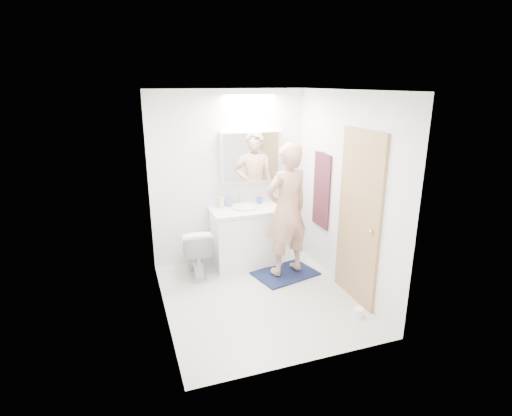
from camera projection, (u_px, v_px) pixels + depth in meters
name	position (u px, v px, depth m)	size (l,w,h in m)	color
floor	(259.00, 297.00, 4.83)	(2.50, 2.50, 0.00)	silver
ceiling	(259.00, 90.00, 4.11)	(2.50, 2.50, 0.00)	white
wall_back	(229.00, 178.00, 5.60)	(2.50, 2.50, 0.00)	white
wall_front	(309.00, 242.00, 3.34)	(2.50, 2.50, 0.00)	white
wall_left	(159.00, 212.00, 4.13)	(2.50, 2.50, 0.00)	white
wall_right	(345.00, 193.00, 4.81)	(2.50, 2.50, 0.00)	white
vanity_cabinet	(245.00, 238.00, 5.63)	(0.90, 0.55, 0.78)	white
countertop	(245.00, 210.00, 5.50)	(0.95, 0.58, 0.04)	silver
sink_basin	(244.00, 207.00, 5.52)	(0.36, 0.36, 0.03)	silver
faucet	(240.00, 199.00, 5.67)	(0.02, 0.02, 0.16)	#BABABF
medicine_cabinet	(251.00, 156.00, 5.53)	(0.88, 0.14, 0.70)	white
mirror_panel	(253.00, 157.00, 5.46)	(0.84, 0.01, 0.66)	silver
toilet	(196.00, 251.00, 5.31)	(0.38, 0.66, 0.68)	white
bath_rug	(285.00, 274.00, 5.40)	(0.80, 0.55, 0.02)	#152543
person	(287.00, 210.00, 5.13)	(0.63, 0.41, 1.73)	tan
door	(359.00, 218.00, 4.55)	(0.04, 0.80, 2.00)	#A28051
door_knob	(371.00, 232.00, 4.29)	(0.06, 0.06, 0.06)	gold
towel	(321.00, 190.00, 5.33)	(0.02, 0.42, 1.00)	black
towel_hook	(322.00, 152.00, 5.17)	(0.02, 0.02, 0.07)	silver
soap_bottle_a	(221.00, 201.00, 5.51)	(0.08, 0.08, 0.20)	beige
soap_bottle_b	(229.00, 200.00, 5.58)	(0.08, 0.08, 0.17)	#5E81C9
toothbrush_cup	(259.00, 201.00, 5.71)	(0.09, 0.09, 0.09)	#3F5BBD
toilet_paper_roll	(358.00, 313.00, 4.41)	(0.11, 0.11, 0.10)	white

